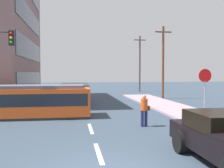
{
  "coord_description": "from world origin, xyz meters",
  "views": [
    {
      "loc": [
        -0.89,
        -6.84,
        2.79
      ],
      "look_at": [
        1.47,
        8.52,
        2.13
      ],
      "focal_mm": 41.47,
      "sensor_mm": 36.0,
      "label": 1
    }
  ],
  "objects_px": {
    "city_bus": "(74,92)",
    "utility_pole_far": "(140,63)",
    "streetcar_tram": "(28,101)",
    "pedestrian_crossing": "(144,109)",
    "stop_sign": "(205,83)",
    "utility_pole_mid": "(163,61)"
  },
  "relations": [
    {
      "from": "streetcar_tram",
      "to": "stop_sign",
      "type": "height_order",
      "value": "stop_sign"
    },
    {
      "from": "city_bus",
      "to": "utility_pole_far",
      "type": "relative_size",
      "value": 0.69
    },
    {
      "from": "stop_sign",
      "to": "utility_pole_far",
      "type": "relative_size",
      "value": 0.35
    },
    {
      "from": "utility_pole_mid",
      "to": "utility_pole_far",
      "type": "bearing_deg",
      "value": 88.28
    },
    {
      "from": "city_bus",
      "to": "stop_sign",
      "type": "bearing_deg",
      "value": -55.48
    },
    {
      "from": "pedestrian_crossing",
      "to": "utility_pole_mid",
      "type": "xyz_separation_m",
      "value": [
        5.95,
        13.7,
        3.12
      ]
    },
    {
      "from": "utility_pole_mid",
      "to": "utility_pole_far",
      "type": "xyz_separation_m",
      "value": [
        0.33,
        10.95,
        0.27
      ]
    },
    {
      "from": "streetcar_tram",
      "to": "pedestrian_crossing",
      "type": "distance_m",
      "value": 7.44
    },
    {
      "from": "streetcar_tram",
      "to": "pedestrian_crossing",
      "type": "bearing_deg",
      "value": -30.31
    },
    {
      "from": "streetcar_tram",
      "to": "stop_sign",
      "type": "xyz_separation_m",
      "value": [
        10.16,
        -3.06,
        1.15
      ]
    },
    {
      "from": "utility_pole_mid",
      "to": "pedestrian_crossing",
      "type": "bearing_deg",
      "value": -113.47
    },
    {
      "from": "pedestrian_crossing",
      "to": "utility_pole_far",
      "type": "bearing_deg",
      "value": 75.71
    },
    {
      "from": "utility_pole_mid",
      "to": "stop_sign",
      "type": "bearing_deg",
      "value": -99.68
    },
    {
      "from": "streetcar_tram",
      "to": "city_bus",
      "type": "xyz_separation_m",
      "value": [
        2.93,
        7.46,
        -0.02
      ]
    },
    {
      "from": "stop_sign",
      "to": "utility_pole_far",
      "type": "xyz_separation_m",
      "value": [
        2.55,
        23.95,
        2.13
      ]
    },
    {
      "from": "streetcar_tram",
      "to": "stop_sign",
      "type": "bearing_deg",
      "value": -16.75
    },
    {
      "from": "city_bus",
      "to": "stop_sign",
      "type": "distance_m",
      "value": 12.81
    },
    {
      "from": "utility_pole_far",
      "to": "stop_sign",
      "type": "bearing_deg",
      "value": -96.07
    },
    {
      "from": "stop_sign",
      "to": "utility_pole_mid",
      "type": "height_order",
      "value": "utility_pole_mid"
    },
    {
      "from": "city_bus",
      "to": "utility_pole_far",
      "type": "xyz_separation_m",
      "value": [
        9.78,
        13.44,
        3.3
      ]
    },
    {
      "from": "city_bus",
      "to": "utility_pole_mid",
      "type": "bearing_deg",
      "value": 14.76
    },
    {
      "from": "pedestrian_crossing",
      "to": "utility_pole_far",
      "type": "relative_size",
      "value": 0.2
    }
  ]
}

